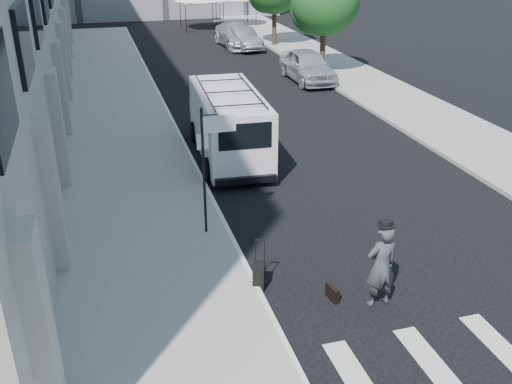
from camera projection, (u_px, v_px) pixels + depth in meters
ground at (341, 285)px, 13.57m from camera, size 120.00×120.00×0.00m
sidewalk_left at (116, 109)px, 26.41m from camera, size 4.50×48.00×0.15m
sidewalk_right at (344, 72)px, 33.23m from camera, size 4.00×56.00×0.15m
sign_pole at (212, 145)px, 14.64m from camera, size 1.03×0.07×3.50m
tree_near at (322, 3)px, 31.34m from camera, size 3.80×3.83×6.03m
businessman at (381, 266)px, 12.45m from camera, size 0.78×0.55×2.02m
briefcase at (332, 293)px, 12.96m from camera, size 0.18×0.45×0.34m
suitcase at (259, 276)px, 13.34m from camera, size 0.41×0.50×1.18m
cargo_van at (228, 123)px, 20.74m from camera, size 2.59×6.61×2.43m
parked_car_a at (308, 66)px, 31.23m from camera, size 2.03×5.01×1.71m
parked_car_b at (243, 38)px, 39.60m from camera, size 2.02×4.56×1.46m
parked_car_c at (236, 35)px, 40.33m from camera, size 2.53×5.62×1.60m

